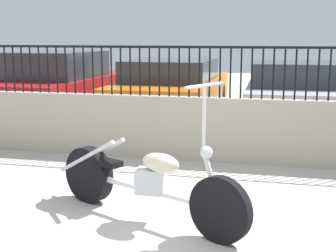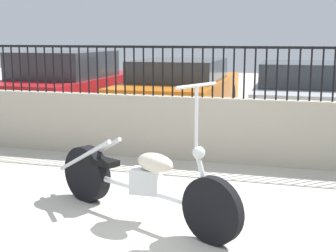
# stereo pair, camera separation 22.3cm
# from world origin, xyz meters

# --- Properties ---
(ground_plane) EXTENTS (40.00, 40.00, 0.00)m
(ground_plane) POSITION_xyz_m (0.00, 0.00, 0.00)
(ground_plane) COLOR #B7B2A5
(low_wall) EXTENTS (10.70, 0.18, 0.91)m
(low_wall) POSITION_xyz_m (0.00, 2.96, 0.45)
(low_wall) COLOR #B2A893
(low_wall) RESTS_ON ground_plane
(fence_railing) EXTENTS (10.70, 0.04, 0.72)m
(fence_railing) POSITION_xyz_m (-0.00, 2.96, 1.37)
(fence_railing) COLOR black
(fence_railing) RESTS_ON low_wall
(motorcycle_white) EXTENTS (2.15, 1.12, 1.37)m
(motorcycle_white) POSITION_xyz_m (-0.44, 0.67, 0.36)
(motorcycle_white) COLOR black
(motorcycle_white) RESTS_ON ground_plane
(car_red) EXTENTS (1.91, 4.34, 1.45)m
(car_red) POSITION_xyz_m (-3.72, 5.71, 0.72)
(car_red) COLOR black
(car_red) RESTS_ON ground_plane
(car_orange) EXTENTS (1.86, 4.61, 1.29)m
(car_orange) POSITION_xyz_m (-1.31, 6.13, 0.66)
(car_orange) COLOR black
(car_orange) RESTS_ON ground_plane
(car_silver) EXTENTS (1.93, 3.98, 1.28)m
(car_silver) POSITION_xyz_m (1.22, 5.90, 0.66)
(car_silver) COLOR black
(car_silver) RESTS_ON ground_plane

